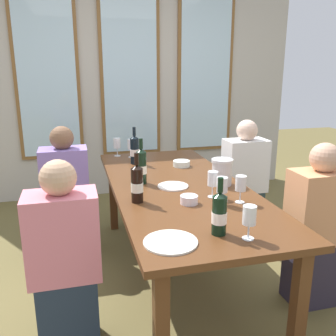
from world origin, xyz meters
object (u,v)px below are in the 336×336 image
wine_bottle_0 (135,150)px  wine_bottle_2 (137,184)px  wine_glass_1 (222,186)px  seated_person_3 (244,182)px  dining_table (178,194)px  white_plate_1 (171,242)px  wine_glass_4 (213,180)px  wine_bottle_3 (141,166)px  seated_person_2 (66,196)px  wine_bottle_1 (219,213)px  wine_glass_0 (241,184)px  tasting_bowl_1 (189,200)px  wine_glass_5 (249,216)px  white_plate_0 (173,186)px  wine_glass_3 (117,144)px  wine_glass_2 (131,145)px  tasting_bowl_0 (181,164)px  seated_person_0 (65,264)px  metal_pitcher (222,172)px  seated_person_1 (317,230)px

wine_bottle_0 → wine_bottle_2: 0.96m
wine_bottle_0 → wine_glass_1: bearing=-72.6°
wine_glass_1 → seated_person_3: bearing=56.7°
dining_table → seated_person_3: seated_person_3 is taller
white_plate_1 → wine_glass_4: wine_glass_4 is taller
wine_bottle_3 → seated_person_2: 0.81m
wine_bottle_0 → wine_bottle_1: (0.17, -1.51, -0.01)m
wine_bottle_2 → seated_person_2: (-0.45, 0.86, -0.34)m
wine_glass_0 → tasting_bowl_1: bearing=169.0°
wine_glass_0 → wine_glass_5: size_ratio=1.00×
white_plate_0 → wine_glass_3: bearing=104.2°
wine_glass_0 → wine_glass_4: 0.19m
wine_glass_0 → wine_glass_2: size_ratio=1.00×
dining_table → wine_glass_5: 0.95m
dining_table → wine_bottle_3: size_ratio=6.58×
wine_glass_5 → seated_person_3: seated_person_3 is taller
tasting_bowl_1 → wine_glass_4: size_ratio=0.63×
wine_bottle_0 → white_plate_0: bearing=-78.0°
seated_person_2 → dining_table: bearing=-36.2°
tasting_bowl_1 → seated_person_2: 1.26m
wine_bottle_3 → seated_person_2: bearing=138.7°
wine_bottle_1 → wine_bottle_0: bearing=96.5°
wine_bottle_0 → wine_glass_4: bearing=-70.8°
white_plate_1 → wine_bottle_2: wine_bottle_2 is taller
tasting_bowl_0 → tasting_bowl_1: (-0.21, -0.87, 0.00)m
wine_bottle_2 → wine_glass_3: 1.28m
white_plate_0 → wine_glass_3: size_ratio=1.26×
wine_glass_1 → seated_person_0: 1.01m
metal_pitcher → wine_glass_1: size_ratio=1.09×
white_plate_1 → wine_bottle_3: size_ratio=0.80×
wine_glass_5 → wine_glass_1: bearing=83.0°
tasting_bowl_1 → seated_person_3: 1.27m
white_plate_0 → wine_glass_5: bearing=-80.9°
seated_person_3 → seated_person_2: bearing=178.5°
wine_glass_3 → wine_glass_5: 1.97m
seated_person_1 → seated_person_0: bearing=-179.1°
wine_bottle_2 → wine_glass_4: size_ratio=1.82×
metal_pitcher → seated_person_0: (-1.11, -0.47, -0.31)m
wine_bottle_0 → wine_glass_1: wine_bottle_0 is taller
wine_glass_0 → wine_bottle_3: bearing=133.7°
metal_pitcher → tasting_bowl_1: (-0.35, -0.31, -0.07)m
seated_person_1 → seated_person_3: (0.00, 1.07, 0.00)m
wine_bottle_0 → wine_glass_1: 1.17m
white_plate_0 → wine_bottle_2: size_ratio=0.69×
seated_person_0 → wine_glass_3: bearing=72.6°
wine_glass_3 → wine_glass_5: bearing=-78.1°
white_plate_1 → wine_glass_0: size_ratio=1.53×
wine_glass_2 → seated_person_0: bearing=-112.5°
seated_person_3 → wine_glass_1: bearing=-123.3°
wine_bottle_2 → wine_glass_3: wine_bottle_2 is taller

